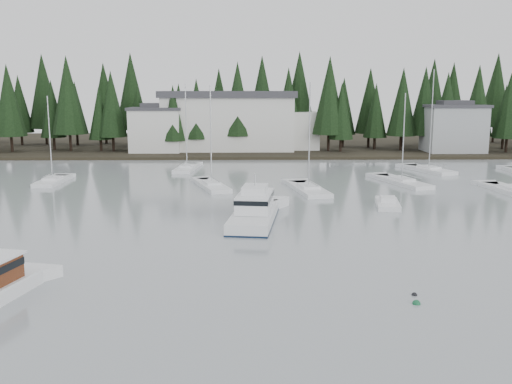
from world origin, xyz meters
The scene contains 17 objects.
ground centered at (0.00, 0.00, 0.00)m, with size 260.00×260.00×0.00m, color gray.
far_shore_land centered at (0.00, 97.00, 0.00)m, with size 240.00×54.00×1.00m, color black.
conifer_treeline centered at (0.00, 86.00, 0.00)m, with size 200.00×22.00×20.00m, color black, non-canonical shape.
house_west centered at (-18.00, 79.00, 4.65)m, with size 9.54×7.42×8.75m.
house_east_a centered at (36.00, 78.00, 4.90)m, with size 10.60×8.48×9.25m.
harbor_inn centered at (-2.96, 82.34, 5.78)m, with size 29.50×11.50×10.90m.
cabin_cruiser_center centered at (-0.86, 24.80, 0.74)m, with size 5.05×11.83×4.93m.
sailboat_1 centered at (17.97, 45.40, 0.05)m, with size 5.56×10.91×11.79m.
sailboat_2 centered at (-26.17, 46.54, 0.06)m, with size 2.62×8.01×11.44m.
sailboat_4 centered at (-10.37, 58.29, 0.07)m, with size 3.41×9.26×13.09m.
sailboat_5 centered at (5.64, 40.07, 0.06)m, with size 4.55×10.36×13.09m.
sailboat_7 centered at (28.88, 38.54, 0.07)m, with size 3.91×10.49×13.81m.
sailboat_9 centered at (-5.81, 42.81, 0.07)m, with size 5.33×9.90×12.71m.
sailboat_10 centered at (24.78, 56.04, 0.09)m, with size 5.85×9.58×15.02m.
runabout_1 centered at (12.71, 31.09, 0.13)m, with size 3.06×5.80×1.42m.
mooring_buoy_green centered at (7.82, 4.57, 0.00)m, with size 0.46×0.46×0.46m, color #145933.
mooring_buoy_dark centered at (8.10, 5.91, 0.00)m, with size 0.34×0.34×0.34m, color black.
Camera 1 is at (-1.53, -25.15, 11.67)m, focal length 40.00 mm.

